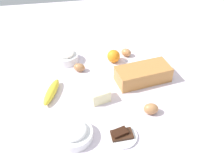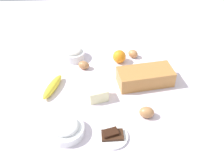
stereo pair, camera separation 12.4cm
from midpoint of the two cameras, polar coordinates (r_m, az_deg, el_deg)
name	(u,v)px [view 2 (the right image)]	position (r m, az deg, el deg)	size (l,w,h in m)	color
ground_plane	(112,92)	(1.27, 2.79, -1.84)	(2.40, 2.40, 0.02)	silver
loaf_pan	(145,76)	(1.30, 10.29, 1.60)	(0.30, 0.17, 0.08)	#B77A3D
flour_bowl	(73,53)	(1.48, -6.48, 6.87)	(0.13, 0.13, 0.07)	white
sugar_bowl	(66,129)	(1.06, -7.17, -10.23)	(0.15, 0.15, 0.06)	white
banana	(53,87)	(1.28, -10.72, -0.70)	(0.19, 0.04, 0.04)	yellow
orange_fruit	(119,56)	(1.44, 4.15, 6.18)	(0.07, 0.07, 0.07)	orange
butter_block	(98,94)	(1.20, -0.27, -2.49)	(0.09, 0.06, 0.06)	#F4EDB2
egg_near_butter	(133,54)	(1.50, 7.18, 6.78)	(0.05, 0.05, 0.06)	#B77C4B
egg_beside_bowl	(147,112)	(1.14, 11.02, -6.49)	(0.05, 0.05, 0.07)	#B07748
egg_loose	(84,65)	(1.40, -3.94, 4.21)	(0.05, 0.05, 0.06)	#A56F43
chocolate_plate	(112,136)	(1.05, 3.49, -11.87)	(0.13, 0.13, 0.03)	white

